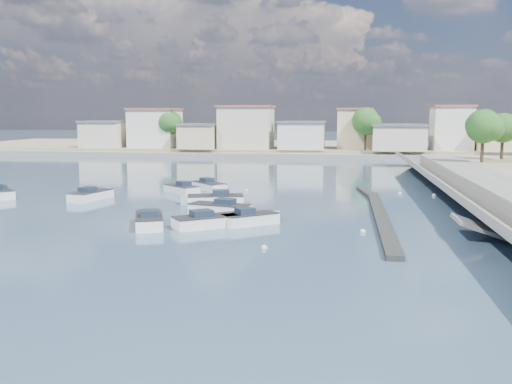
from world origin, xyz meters
TOP-DOWN VIEW (x-y plane):
  - ground at (0.00, 40.00)m, footprint 400.00×400.00m
  - breakwater at (6.90, 12.69)m, footprint 2.00×31.02m
  - far_shore_land at (0.00, 92.00)m, footprint 160.00×40.00m
  - far_shore_quay at (0.00, 71.00)m, footprint 160.00×2.50m
  - far_town at (10.71, 76.92)m, footprint 113.01×12.80m
  - shore_trees at (8.34, 68.11)m, footprint 74.56×38.32m
  - motorboat_a at (-9.82, 4.78)m, footprint 3.42×5.35m
  - motorboat_b at (-2.45, 6.47)m, footprint 4.29×3.97m
  - motorboat_c at (-6.04, 10.48)m, footprint 5.61×3.15m
  - motorboat_d at (-7.55, 15.28)m, footprint 5.68×3.26m
  - motorboat_e at (-19.46, 16.36)m, footprint 2.92×5.39m
  - motorboat_f at (-12.47, 21.90)m, footprint 4.47×4.28m
  - motorboat_g at (-9.91, 24.46)m, footprint 4.52×4.64m
  - motorboat_h at (-5.23, 5.09)m, footprint 5.20×4.48m
  - mooring_buoys at (3.16, 14.44)m, footprint 19.41×26.09m

SIDE VIEW (x-z plane):
  - ground at x=0.00m, z-range 0.00..0.00m
  - mooring_buoys at x=3.16m, z-range -0.15..0.25m
  - breakwater at x=6.90m, z-range 0.00..0.35m
  - motorboat_d at x=-7.55m, z-range -0.36..1.12m
  - motorboat_b at x=-2.45m, z-range -0.36..1.12m
  - motorboat_f at x=-12.47m, z-range -0.36..1.12m
  - motorboat_e at x=-19.46m, z-range -0.36..1.12m
  - motorboat_h at x=-5.23m, z-range -0.36..1.12m
  - motorboat_a at x=-9.82m, z-range -0.36..1.12m
  - motorboat_c at x=-6.04m, z-range -0.36..1.12m
  - motorboat_g at x=-9.91m, z-range -0.36..1.12m
  - far_shore_quay at x=0.00m, z-range 0.00..0.80m
  - far_shore_land at x=0.00m, z-range 0.00..1.40m
  - far_town at x=10.71m, z-range 0.76..9.11m
  - shore_trees at x=8.34m, z-range 2.26..10.18m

